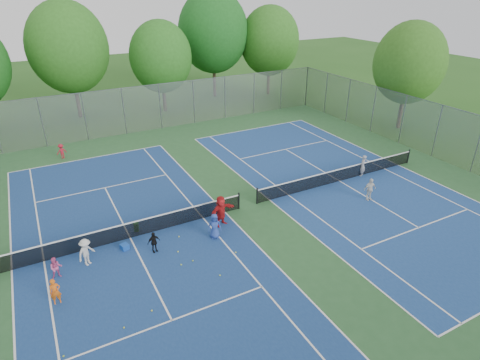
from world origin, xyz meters
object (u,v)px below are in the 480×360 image
object	(u,v)px
net_left	(129,231)
ball_hopper	(136,227)
net_right	(340,175)
ball_crate	(125,247)
instructor	(363,166)

from	to	relation	value
net_left	ball_hopper	bearing A→B (deg)	46.95
net_right	ball_crate	xyz separation A→B (m)	(-14.48, -0.84, -0.30)
net_left	ball_hopper	size ratio (longest dim) A/B	26.04
ball_crate	instructor	bearing A→B (deg)	2.80
ball_crate	instructor	distance (m)	16.38
ball_crate	instructor	size ratio (longest dim) A/B	0.24
net_right	ball_crate	world-z (taller)	net_right
ball_crate	instructor	world-z (taller)	instructor
ball_crate	ball_hopper	world-z (taller)	ball_hopper
net_left	ball_crate	bearing A→B (deg)	-119.65
ball_crate	instructor	xyz separation A→B (m)	(16.35, 0.80, 0.60)
net_right	ball_crate	size ratio (longest dim) A/B	36.13
net_left	instructor	size ratio (longest dim) A/B	8.51
ball_crate	ball_hopper	xyz separation A→B (m)	(0.96, 1.35, 0.09)
ball_hopper	instructor	bearing A→B (deg)	-2.07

